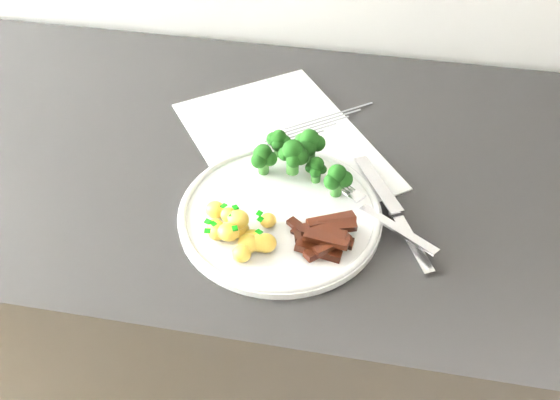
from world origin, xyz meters
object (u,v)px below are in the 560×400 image
at_px(fork, 383,217).
at_px(potatoes, 240,231).
at_px(recipe_paper, 283,144).
at_px(beef_strips, 325,237).
at_px(knife, 401,225).
at_px(counter, 335,350).
at_px(broccoli, 300,155).
at_px(plate, 280,213).

bearing_deg(fork, potatoes, -160.81).
distance_m(recipe_paper, beef_strips, 0.20).
height_order(recipe_paper, knife, knife).
bearing_deg(beef_strips, knife, 27.89).
relative_size(beef_strips, fork, 0.60).
bearing_deg(counter, broccoli, -158.76).
relative_size(recipe_paper, beef_strips, 4.46).
bearing_deg(beef_strips, fork, 35.88).
height_order(plate, knife, knife).
relative_size(counter, potatoes, 24.28).
xyz_separation_m(beef_strips, knife, (0.09, 0.05, -0.01)).
bearing_deg(broccoli, potatoes, -112.77).
distance_m(plate, knife, 0.15).
distance_m(potatoes, knife, 0.19).
xyz_separation_m(beef_strips, fork, (0.06, 0.05, -0.00)).
distance_m(broccoli, knife, 0.15).
bearing_deg(recipe_paper, counter, -20.71).
xyz_separation_m(recipe_paper, potatoes, (-0.02, -0.19, 0.02)).
bearing_deg(potatoes, beef_strips, 5.89).
distance_m(counter, recipe_paper, 0.45).
distance_m(broccoli, beef_strips, 0.12).
bearing_deg(potatoes, recipe_paper, 84.51).
height_order(fork, knife, fork).
xyz_separation_m(counter, recipe_paper, (-0.10, 0.04, 0.44)).
relative_size(plate, broccoli, 1.90).
bearing_deg(plate, counter, 49.70).
bearing_deg(recipe_paper, broccoli, -63.93).
height_order(counter, potatoes, potatoes).
bearing_deg(broccoli, fork, -30.33).
height_order(beef_strips, fork, beef_strips).
distance_m(broccoli, fork, 0.13).
bearing_deg(plate, potatoes, -127.43).
height_order(recipe_paper, plate, plate).
xyz_separation_m(plate, broccoli, (0.01, 0.07, 0.04)).
bearing_deg(fork, plate, -177.19).
xyz_separation_m(plate, knife, (0.15, 0.01, 0.00)).
distance_m(counter, fork, 0.46).
relative_size(recipe_paper, plate, 1.51).
height_order(counter, plate, plate).
bearing_deg(recipe_paper, plate, -81.60).
relative_size(broccoli, fork, 0.93).
bearing_deg(recipe_paper, beef_strips, -65.86).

